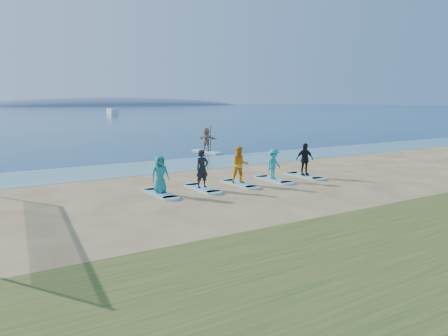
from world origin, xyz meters
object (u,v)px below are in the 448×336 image
surfboard_3 (274,180)px  surfboard_1 (202,188)px  paddleboarder (207,139)px  surfboard_0 (161,194)px  paddleboard (207,152)px  student_0 (160,174)px  student_2 (240,165)px  student_1 (202,169)px  surfboard_2 (240,184)px  boat_offshore_b (112,114)px  student_4 (305,159)px  surfboard_4 (304,176)px  student_3 (274,164)px

surfboard_3 → surfboard_1: bearing=180.0°
paddleboarder → surfboard_0: 15.08m
paddleboard → surfboard_0: (-9.15, -11.96, -0.01)m
paddleboarder → surfboard_3: paddleboarder is taller
student_0 → student_2: bearing=3.0°
paddleboarder → student_1: bearing=128.1°
surfboard_1 → surfboard_2: same height
student_0 → student_2: size_ratio=0.91×
boat_offshore_b → student_4: size_ratio=3.81×
surfboard_3 → student_1: bearing=180.0°
surfboard_2 → student_4: (4.05, 0.00, 0.88)m
surfboard_2 → surfboard_4: size_ratio=1.00×
paddleboarder → student_0: 15.05m
surfboard_0 → student_4: bearing=0.0°
student_2 → surfboard_3: (2.03, 0.00, -0.91)m
student_0 → student_3: 6.08m
surfboard_0 → student_2: size_ratio=1.27×
student_1 → surfboard_3: 4.15m
paddleboard → student_1: size_ratio=1.77×
student_1 → student_3: size_ratio=1.12×
surfboard_0 → surfboard_1: (2.03, 0.00, 0.00)m
boat_offshore_b → surfboard_4: boat_offshore_b is taller
student_1 → student_4: (6.08, 0.00, -0.01)m
boat_offshore_b → surfboard_3: size_ratio=2.89×
student_2 → student_0: bearing=-156.9°
surfboard_2 → student_0: bearing=180.0°
student_1 → surfboard_4: bearing=-2.6°
surfboard_0 → student_4: 8.15m
surfboard_0 → surfboard_1: bearing=0.0°
paddleboard → student_4: 12.03m
paddleboard → student_4: student_4 is taller
student_1 → paddleboard: bearing=56.7°
paddleboard → student_0: student_0 is taller
surfboard_3 → surfboard_4: bearing=0.0°
paddleboard → surfboard_2: bearing=-120.3°
paddleboarder → student_1: 13.92m
surfboard_0 → student_2: (4.05, 0.00, 0.91)m
surfboard_4 → student_4: student_4 is taller
student_0 → student_3: bearing=3.0°
student_0 → surfboard_4: size_ratio=0.71×
paddleboarder → surfboard_1: 13.95m
surfboard_0 → student_0: size_ratio=1.40×
boat_offshore_b → student_1: student_1 is taller
student_3 → surfboard_1: bearing=162.5°
surfboard_1 → surfboard_4: bearing=0.0°
surfboard_0 → student_4: (8.11, 0.00, 0.88)m
paddleboarder → surfboard_1: size_ratio=0.80×
student_1 → student_2: 2.03m
paddleboard → surfboard_3: 12.34m
student_4 → surfboard_2: bearing=-167.5°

